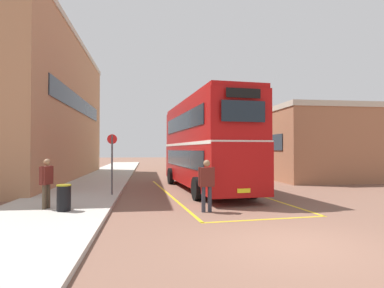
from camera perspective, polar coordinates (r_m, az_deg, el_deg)
ground_plane at (r=21.75m, az=0.68°, el=-6.70°), size 135.60×135.60×0.00m
sidewalk_left at (r=24.11m, az=-15.76°, el=-5.93°), size 4.00×57.60×0.14m
brick_building_left at (r=25.75m, az=-26.70°, el=5.69°), size 6.91×19.96×10.22m
depot_building_right at (r=27.73m, az=18.61°, el=-0.03°), size 7.43×13.04×5.19m
double_decker_bus at (r=17.28m, az=2.26°, el=0.17°), size 3.56×10.97×4.75m
single_deck_bus at (r=37.65m, az=2.83°, el=-1.78°), size 3.35×9.35×3.02m
pedestrian_boarding at (r=11.25m, az=2.60°, el=-6.63°), size 0.60×0.30×1.81m
pedestrian_waiting_near at (r=12.15m, az=-24.37°, el=-5.79°), size 0.36×0.55×1.70m
litter_bin at (r=11.56m, az=-21.73°, el=-8.81°), size 0.47×0.47×0.87m
bus_stop_sign at (r=14.92m, az=-13.97°, el=-2.47°), size 0.44×0.08×2.71m
bay_marking_yellow at (r=15.51m, az=3.89°, el=-8.99°), size 5.40×13.16×0.01m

